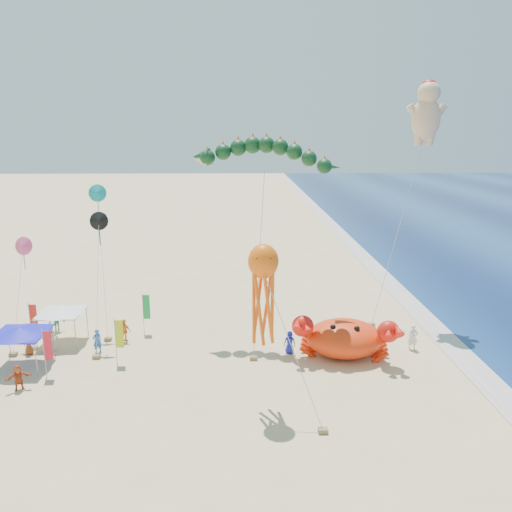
% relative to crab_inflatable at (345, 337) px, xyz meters
% --- Properties ---
extents(ground, '(320.00, 320.00, 0.00)m').
position_rel_crab_inflatable_xyz_m(ground, '(-3.94, 0.27, -1.35)').
color(ground, '#D1B784').
rests_on(ground, ground).
extents(foam_strip, '(320.00, 320.00, 0.00)m').
position_rel_crab_inflatable_xyz_m(foam_strip, '(8.06, 0.27, -1.34)').
color(foam_strip, silver).
rests_on(foam_strip, ground).
extents(crab_inflatable, '(6.99, 5.20, 3.06)m').
position_rel_crab_inflatable_xyz_m(crab_inflatable, '(0.00, 0.00, 0.00)').
color(crab_inflatable, red).
rests_on(crab_inflatable, ground).
extents(dragon_kite, '(10.30, 6.84, 14.21)m').
position_rel_crab_inflatable_xyz_m(dragon_kite, '(-5.42, 4.11, 11.72)').
color(dragon_kite, black).
rests_on(dragon_kite, ground).
extents(cherub_kite, '(5.44, 3.97, 18.74)m').
position_rel_crab_inflatable_xyz_m(cherub_kite, '(7.31, 8.07, 15.07)').
color(cherub_kite, '#E7B58D').
rests_on(cherub_kite, ground).
extents(octopus_kite, '(3.99, 3.91, 9.17)m').
position_rel_crab_inflatable_xyz_m(octopus_kite, '(-5.78, -5.99, 5.52)').
color(octopus_kite, '#FF5F0D').
rests_on(octopus_kite, ground).
extents(canopy_blue, '(3.58, 3.58, 2.71)m').
position_rel_crab_inflatable_xyz_m(canopy_blue, '(-21.22, -0.95, 1.09)').
color(canopy_blue, gray).
rests_on(canopy_blue, ground).
extents(canopy_white, '(3.28, 3.28, 2.71)m').
position_rel_crab_inflatable_xyz_m(canopy_white, '(-19.96, 2.91, 1.09)').
color(canopy_white, gray).
rests_on(canopy_white, ground).
extents(feather_flags, '(8.17, 6.93, 3.20)m').
position_rel_crab_inflatable_xyz_m(feather_flags, '(-17.46, 0.86, 0.66)').
color(feather_flags, gray).
rests_on(feather_flags, ground).
extents(beachgoers, '(27.32, 10.14, 1.86)m').
position_rel_crab_inflatable_xyz_m(beachgoers, '(-16.15, 1.24, -0.49)').
color(beachgoers, white).
rests_on(beachgoers, ground).
extents(small_kites, '(6.79, 6.19, 11.15)m').
position_rel_crab_inflatable_xyz_m(small_kites, '(-18.85, 3.81, 6.55)').
color(small_kites, '#0D8E8F').
rests_on(small_kites, ground).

